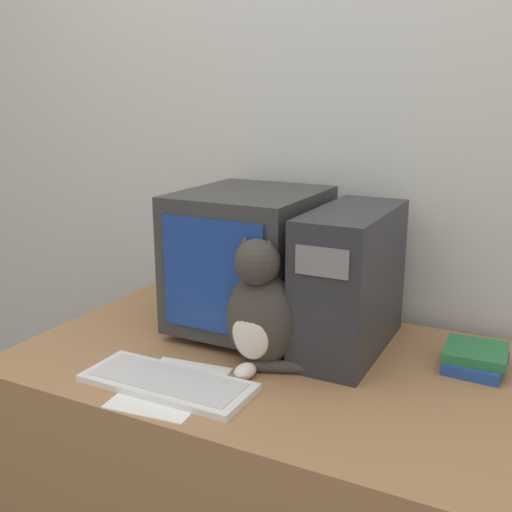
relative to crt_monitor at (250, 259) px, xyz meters
name	(u,v)px	position (x,y,z in m)	size (l,w,h in m)	color
wall_back	(334,148)	(0.14, 0.32, 0.31)	(7.00, 0.05, 2.50)	silver
desk	(266,469)	(0.14, -0.17, -0.58)	(1.37, 0.86, 0.72)	#9E7047
crt_monitor	(250,259)	(0.00, 0.00, 0.00)	(0.39, 0.45, 0.43)	#333333
computer_tower	(350,281)	(0.32, -0.01, -0.02)	(0.20, 0.46, 0.40)	#28282D
keyboard	(167,382)	(0.00, -0.44, -0.21)	(0.44, 0.18, 0.02)	silver
cat	(261,312)	(0.15, -0.23, -0.07)	(0.29, 0.22, 0.36)	#38332D
book_stack	(476,358)	(0.66, 0.02, -0.19)	(0.16, 0.18, 0.06)	#234793
pen	(155,365)	(-0.10, -0.36, -0.22)	(0.14, 0.07, 0.01)	navy
paper_sheet	(171,387)	(0.01, -0.44, -0.22)	(0.24, 0.32, 0.00)	white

